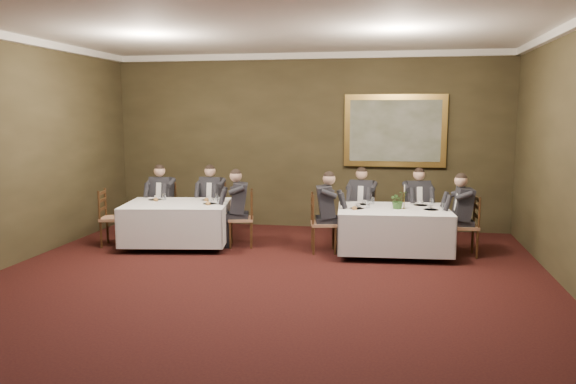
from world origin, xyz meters
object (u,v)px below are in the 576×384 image
(table_second, at_px, (177,221))
(chair_main_endleft, at_px, (323,235))
(diner_main_backleft, at_px, (362,213))
(chair_sec_backright, at_px, (213,220))
(diner_sec_backleft, at_px, (163,208))
(chair_sec_endleft, at_px, (114,230))
(painting, at_px, (395,131))
(chair_sec_endright, at_px, (242,230))
(chair_sec_backleft, at_px, (163,220))
(chair_main_endright, at_px, (464,239))
(chair_main_backright, at_px, (416,226))
(table_main, at_px, (393,227))
(candlestick, at_px, (404,200))
(diner_main_endright, at_px, (464,225))
(chair_main_backleft, at_px, (362,225))
(centerpiece, at_px, (398,199))
(diner_main_endleft, at_px, (324,222))
(diner_sec_backright, at_px, (212,209))
(diner_sec_endright, at_px, (241,217))
(diner_main_backright, at_px, (417,214))

(table_second, bearing_deg, chair_main_endleft, 0.62)
(diner_main_backleft, relative_size, chair_sec_backright, 1.35)
(diner_sec_backleft, bearing_deg, chair_sec_endleft, 65.41)
(diner_sec_backleft, height_order, painting, painting)
(table_second, height_order, diner_sec_backleft, diner_sec_backleft)
(chair_sec_endright, bearing_deg, chair_sec_backleft, 56.51)
(chair_sec_endright, distance_m, chair_sec_endleft, 2.26)
(table_second, bearing_deg, chair_main_endright, 2.45)
(painting, bearing_deg, diner_sec_backleft, -164.07)
(diner_main_backleft, bearing_deg, chair_main_backright, -165.66)
(diner_sec_backleft, bearing_deg, chair_sec_endright, 161.76)
(chair_main_endright, relative_size, chair_sec_endright, 1.00)
(table_main, bearing_deg, candlestick, -6.31)
(diner_main_endright, relative_size, chair_sec_endleft, 1.35)
(chair_main_backleft, distance_m, chair_main_endleft, 1.15)
(diner_main_backleft, xyz_separation_m, chair_sec_endleft, (-4.27, -1.19, -0.23))
(chair_main_backright, height_order, chair_main_endright, same)
(candlestick, bearing_deg, painting, 94.93)
(centerpiece, bearing_deg, diner_main_endright, 5.63)
(diner_main_backleft, bearing_deg, diner_main_endleft, 68.45)
(diner_main_backleft, xyz_separation_m, chair_sec_backleft, (-3.78, -0.18, -0.23))
(table_second, distance_m, centerpiece, 3.82)
(chair_main_endleft, height_order, chair_sec_endleft, same)
(chair_main_backright, bearing_deg, chair_main_backleft, -10.00)
(diner_sec_backright, height_order, painting, painting)
(chair_main_endleft, distance_m, painting, 2.88)
(candlestick, bearing_deg, chair_main_endright, 6.28)
(diner_main_backleft, distance_m, diner_main_endleft, 1.13)
(diner_main_endleft, distance_m, diner_main_endright, 2.29)
(diner_main_backleft, distance_m, diner_sec_backleft, 3.78)
(table_main, relative_size, chair_main_backright, 1.93)
(table_second, relative_size, chair_sec_endright, 1.98)
(chair_main_backright, bearing_deg, chair_main_endright, 115.43)
(diner_main_endleft, height_order, chair_sec_endleft, diner_main_endleft)
(table_main, height_order, diner_sec_endright, diner_sec_endright)
(table_main, xyz_separation_m, centerpiece, (0.07, -0.02, 0.47))
(painting, bearing_deg, diner_main_endright, -58.26)
(table_main, distance_m, painting, 2.46)
(chair_main_endleft, relative_size, chair_sec_backright, 1.00)
(diner_main_backright, distance_m, painting, 1.81)
(table_main, relative_size, chair_main_endleft, 1.93)
(chair_sec_endright, relative_size, chair_sec_endleft, 1.00)
(chair_main_backright, relative_size, centerpiece, 3.24)
(diner_main_backright, height_order, chair_sec_endright, diner_main_backright)
(centerpiece, bearing_deg, diner_main_backleft, 125.01)
(chair_main_backleft, height_order, centerpiece, centerpiece)
(centerpiece, bearing_deg, table_main, 166.84)
(chair_sec_backright, xyz_separation_m, centerpiece, (3.46, -0.88, 0.64))
(diner_main_backright, relative_size, diner_sec_endright, 1.00)
(diner_main_backright, bearing_deg, diner_sec_backleft, -11.26)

